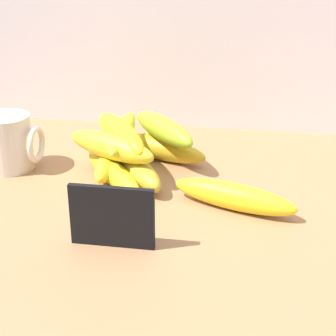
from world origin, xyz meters
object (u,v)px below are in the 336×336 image
banana_5 (115,156)px  banana_6 (120,133)px  banana_3 (158,148)px  banana_9 (123,133)px  banana_2 (234,196)px  chalkboard_sign (112,219)px  banana_0 (136,146)px  banana_7 (163,129)px  banana_4 (137,171)px  coffee_mug (9,143)px  banana_1 (113,172)px  banana_8 (111,146)px

banana_5 → banana_6: 4.52cm
banana_3 → banana_9: (-5.37, -4.02, 3.97)cm
banana_2 → banana_9: (-19.69, 12.97, 4.04)cm
chalkboard_sign → banana_3: (0.51, 29.68, -1.80)cm
banana_0 → banana_6: bearing=-102.3°
banana_5 → banana_7: (7.75, 3.95, 3.97)cm
banana_3 → banana_4: size_ratio=1.25×
chalkboard_sign → banana_6: banana_6 is taller
banana_6 → banana_9: bearing=91.3°
banana_7 → banana_9: size_ratio=0.88×
chalkboard_sign → banana_6: size_ratio=0.56×
banana_0 → banana_7: banana_7 is taller
coffee_mug → banana_1: bearing=-8.6°
banana_0 → banana_2: same height
banana_1 → banana_9: 8.21cm
banana_0 → banana_4: 11.20cm
banana_4 → banana_5: (-5.09, 5.46, 0.08)cm
banana_0 → banana_3: size_ratio=0.90×
chalkboard_sign → banana_2: chalkboard_sign is taller
coffee_mug → banana_6: (18.85, 2.60, 1.82)cm
banana_3 → banana_6: banana_6 is taller
banana_0 → banana_7: size_ratio=0.97×
banana_2 → banana_8: bearing=160.2°
banana_6 → banana_8: size_ratio=1.13×
banana_0 → banana_9: 6.06cm
banana_4 → banana_6: (-3.84, 4.97, 4.40)cm
banana_7 → banana_5: bearing=-153.0°
chalkboard_sign → banana_8: chalkboard_sign is taller
coffee_mug → banana_6: coffee_mug is taller
banana_7 → banana_9: (-6.53, -2.82, -0.14)cm
banana_8 → banana_4: bearing=-11.2°
banana_0 → banana_3: banana_3 is taller
banana_9 → banana_1: bearing=-90.5°
banana_4 → banana_6: size_ratio=0.78×
banana_0 → banana_2: 25.23cm
chalkboard_sign → banana_1: bearing=104.8°
banana_4 → banana_9: 8.58cm
coffee_mug → banana_1: (18.75, -2.84, -2.87)cm
banana_2 → banana_7: size_ratio=1.06×
banana_2 → banana_6: banana_6 is taller
banana_1 → banana_9: (0.06, 7.06, 4.20)cm
banana_4 → banana_6: banana_6 is taller
coffee_mug → banana_8: coffee_mug is taller
banana_2 → banana_9: size_ratio=0.93×
chalkboard_sign → banana_0: chalkboard_sign is taller
chalkboard_sign → banana_7: chalkboard_sign is taller
coffee_mug → banana_9: bearing=12.6°
banana_9 → banana_7: bearing=23.4°
banana_7 → banana_3: bearing=134.3°
banana_2 → banana_9: banana_9 is taller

